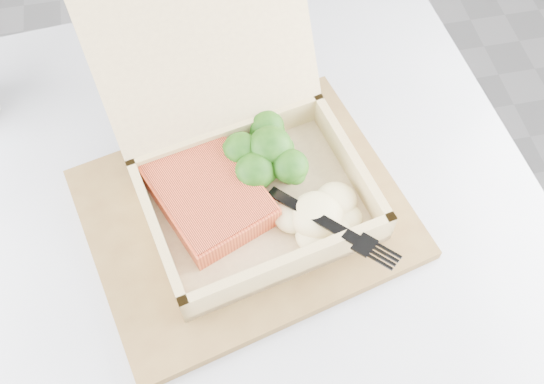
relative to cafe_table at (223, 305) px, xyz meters
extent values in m
plane|color=#96969B|center=(-0.35, 0.50, -0.53)|extent=(4.00, 4.00, 0.00)
cylinder|color=black|center=(0.00, 0.00, -0.19)|extent=(0.08, 0.08, 0.69)
cube|color=#A8AAB2|center=(0.00, 0.00, 0.17)|extent=(0.83, 0.83, 0.03)
cube|color=brown|center=(0.04, 0.03, 0.19)|extent=(0.39, 0.34, 0.01)
cube|color=tan|center=(0.06, 0.03, 0.20)|extent=(0.27, 0.23, 0.01)
cube|color=tan|center=(-0.05, 0.00, 0.22)|extent=(0.05, 0.18, 0.05)
cube|color=tan|center=(0.17, 0.05, 0.22)|extent=(0.05, 0.18, 0.05)
cube|color=tan|center=(0.08, -0.06, 0.22)|extent=(0.23, 0.06, 0.05)
cube|color=tan|center=(0.04, 0.11, 0.22)|extent=(0.23, 0.06, 0.05)
cube|color=tan|center=(0.03, 0.16, 0.32)|extent=(0.25, 0.14, 0.17)
cube|color=#D7582A|center=(0.01, 0.04, 0.22)|extent=(0.14, 0.16, 0.03)
ellipsoid|color=#FBEDA2|center=(0.12, -0.01, 0.23)|extent=(0.09, 0.08, 0.03)
cube|color=black|center=(0.07, 0.03, 0.24)|extent=(0.08, 0.09, 0.02)
cube|color=black|center=(0.12, -0.03, 0.24)|extent=(0.05, 0.05, 0.01)
cube|color=white|center=(0.01, 0.21, 0.19)|extent=(0.12, 0.15, 0.00)
camera|label=1|loc=(0.01, -0.29, 0.79)|focal=40.00mm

